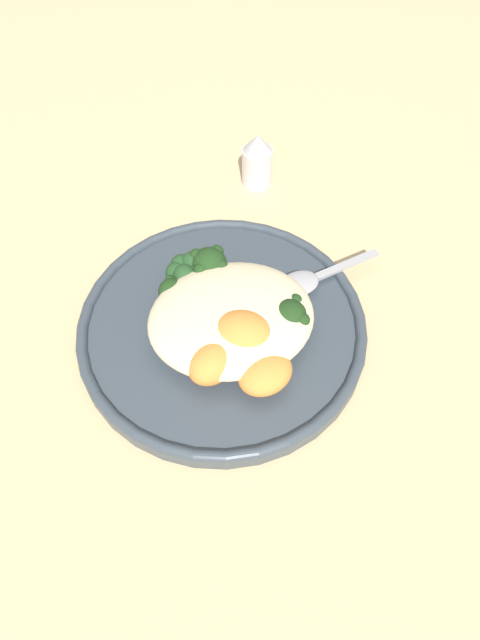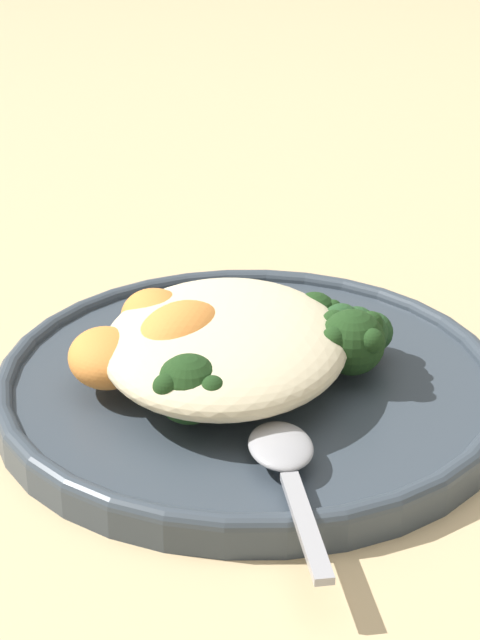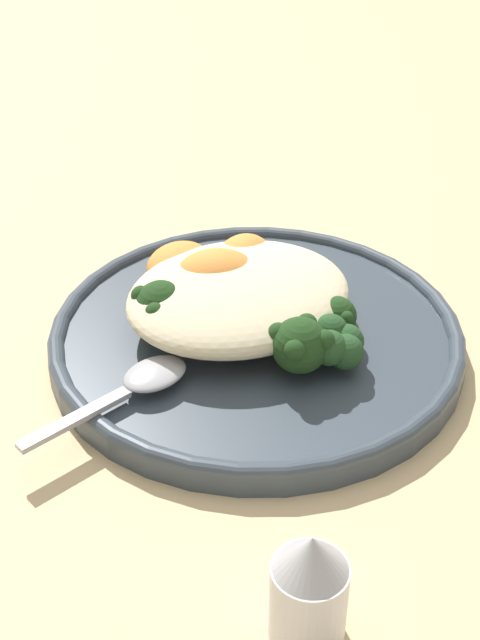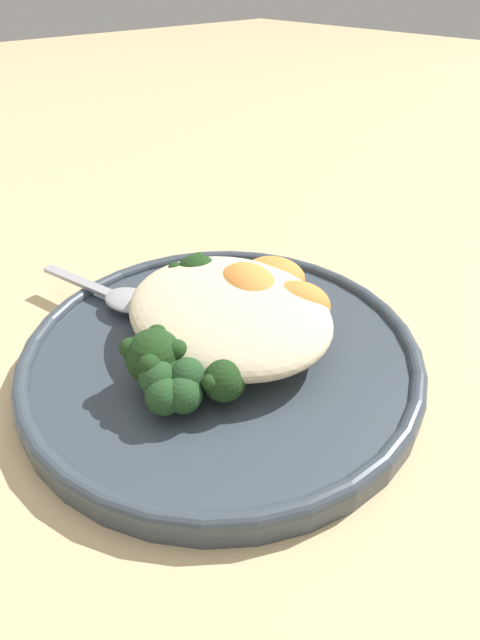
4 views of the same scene
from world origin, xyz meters
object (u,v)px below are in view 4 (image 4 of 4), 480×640
object	(u,v)px
broccoli_stalk_1	(196,328)
broccoli_stalk_2	(165,354)
broccoli_stalk_0	(204,286)
broccoli_stalk_3	(227,373)
plate	(222,353)
sweet_potato_chunk_1	(296,305)
quinoa_mound	(229,310)
spoon	(120,296)
sweet_potato_chunk_2	(274,276)
kale_tuft	(173,384)
sweet_potato_chunk_0	(247,293)

from	to	relation	value
broccoli_stalk_1	broccoli_stalk_2	xyz separation A→B (m)	(0.02, -0.04, 0.01)
broccoli_stalk_0	broccoli_stalk_3	xyz separation A→B (m)	(0.09, -0.05, -0.00)
plate	sweet_potato_chunk_1	distance (m)	0.07
quinoa_mound	broccoli_stalk_0	size ratio (longest dim) A/B	1.39
broccoli_stalk_3	quinoa_mound	bearing A→B (deg)	-170.61
plate	spoon	size ratio (longest dim) A/B	2.35
sweet_potato_chunk_2	broccoli_stalk_1	bearing A→B (deg)	-84.17
sweet_potato_chunk_2	kale_tuft	world-z (taller)	same
plate	sweet_potato_chunk_1	world-z (taller)	sweet_potato_chunk_1
quinoa_mound	broccoli_stalk_2	world-z (taller)	same
broccoli_stalk_3	sweet_potato_chunk_1	bearing A→B (deg)	154.27
quinoa_mound	broccoli_stalk_2	xyz separation A→B (m)	(0.01, -0.06, -0.00)
broccoli_stalk_2	spoon	bearing A→B (deg)	-95.09
plate	quinoa_mound	size ratio (longest dim) A/B	1.82
sweet_potato_chunk_0	spoon	distance (m)	0.11
broccoli_stalk_1	kale_tuft	distance (m)	0.06
plate	spoon	world-z (taller)	spoon
broccoli_stalk_3	sweet_potato_chunk_0	distance (m)	0.08
broccoli_stalk_0	broccoli_stalk_2	world-z (taller)	same
broccoli_stalk_0	quinoa_mound	bearing A→B (deg)	-178.56
plate	sweet_potato_chunk_1	bearing A→B (deg)	69.72
sweet_potato_chunk_1	broccoli_stalk_3	bearing A→B (deg)	-78.61
spoon	broccoli_stalk_2	bearing A→B (deg)	152.51
sweet_potato_chunk_1	broccoli_stalk_1	bearing A→B (deg)	-116.65
broccoli_stalk_2	spoon	size ratio (longest dim) A/B	0.79
broccoli_stalk_0	plate	bearing A→B (deg)	168.20
broccoli_stalk_2	sweet_potato_chunk_0	bearing A→B (deg)	-162.68
broccoli_stalk_1	broccoli_stalk_3	xyz separation A→B (m)	(0.05, -0.02, 0.00)
kale_tuft	broccoli_stalk_2	bearing A→B (deg)	154.56
broccoli_stalk_2	broccoli_stalk_3	distance (m)	0.04
broccoli_stalk_1	sweet_potato_chunk_1	xyz separation A→B (m)	(0.04, 0.07, 0.01)
quinoa_mound	kale_tuft	distance (m)	0.08
quinoa_mound	broccoli_stalk_1	size ratio (longest dim) A/B	2.38
sweet_potato_chunk_1	quinoa_mound	bearing A→B (deg)	-123.06
broccoli_stalk_3	sweet_potato_chunk_2	world-z (taller)	sweet_potato_chunk_2
quinoa_mound	broccoli_stalk_0	distance (m)	0.04
broccoli_stalk_2	sweet_potato_chunk_1	xyz separation A→B (m)	(0.02, 0.11, 0.00)
broccoli_stalk_0	spoon	bearing A→B (deg)	58.50
quinoa_mound	sweet_potato_chunk_1	bearing A→B (deg)	56.94
spoon	plate	bearing A→B (deg)	-179.54
spoon	sweet_potato_chunk_2	bearing A→B (deg)	-139.89
broccoli_stalk_1	sweet_potato_chunk_1	size ratio (longest dim) A/B	1.33
plate	sweet_potato_chunk_1	xyz separation A→B (m)	(0.02, 0.06, 0.03)
broccoli_stalk_1	sweet_potato_chunk_2	bearing A→B (deg)	-125.53
plate	sweet_potato_chunk_2	bearing A→B (deg)	106.26
sweet_potato_chunk_0	broccoli_stalk_0	bearing A→B (deg)	-160.57
sweet_potato_chunk_0	sweet_potato_chunk_1	distance (m)	0.04
plate	sweet_potato_chunk_2	size ratio (longest dim) A/B	5.56
sweet_potato_chunk_2	spoon	xyz separation A→B (m)	(-0.08, -0.11, -0.01)
broccoli_stalk_3	sweet_potato_chunk_1	xyz separation A→B (m)	(-0.02, 0.09, 0.01)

